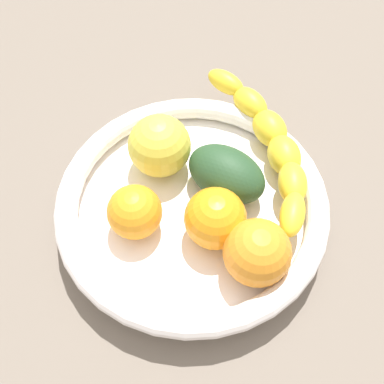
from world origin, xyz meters
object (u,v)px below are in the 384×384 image
(fruit_bowl, at_px, (192,205))
(orange_mid_left, at_px, (135,212))
(banana_draped_left, at_px, (270,141))
(orange_front, at_px, (215,218))
(orange_mid_right, at_px, (257,252))
(apple_yellow, at_px, (160,146))
(avocado_dark, at_px, (226,174))

(fruit_bowl, height_order, orange_mid_left, orange_mid_left)
(fruit_bowl, distance_m, banana_draped_left, 0.12)
(orange_front, distance_m, orange_mid_left, 0.08)
(orange_mid_right, distance_m, apple_yellow, 0.16)
(orange_mid_left, distance_m, orange_mid_right, 0.13)
(orange_mid_right, distance_m, avocado_dark, 0.10)
(fruit_bowl, bearing_deg, orange_mid_left, -132.91)
(orange_mid_left, distance_m, avocado_dark, 0.11)
(orange_mid_left, xyz_separation_m, apple_yellow, (-0.01, 0.08, 0.01))
(fruit_bowl, relative_size, banana_draped_left, 1.54)
(orange_mid_right, bearing_deg, avocado_dark, 129.57)
(fruit_bowl, xyz_separation_m, banana_draped_left, (0.05, 0.10, 0.02))
(banana_draped_left, distance_m, orange_mid_right, 0.15)
(fruit_bowl, distance_m, orange_front, 0.05)
(banana_draped_left, height_order, apple_yellow, apple_yellow)
(banana_draped_left, relative_size, orange_front, 3.02)
(banana_draped_left, distance_m, orange_front, 0.13)
(apple_yellow, bearing_deg, orange_mid_right, -27.44)
(fruit_bowl, bearing_deg, avocado_dark, 58.70)
(fruit_bowl, xyz_separation_m, orange_mid_right, (0.09, -0.04, 0.03))
(banana_draped_left, relative_size, avocado_dark, 2.14)
(orange_front, distance_m, avocado_dark, 0.06)
(orange_mid_right, bearing_deg, apple_yellow, 152.56)
(orange_mid_right, xyz_separation_m, avocado_dark, (-0.06, 0.08, -0.01))
(fruit_bowl, distance_m, orange_mid_right, 0.10)
(orange_front, bearing_deg, orange_mid_left, -161.41)
(orange_front, bearing_deg, avocado_dark, 101.50)
(orange_mid_right, relative_size, avocado_dark, 0.74)
(orange_mid_left, bearing_deg, orange_front, 18.59)
(orange_front, relative_size, avocado_dark, 0.71)
(banana_draped_left, height_order, avocado_dark, avocado_dark)
(orange_mid_right, height_order, avocado_dark, orange_mid_right)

